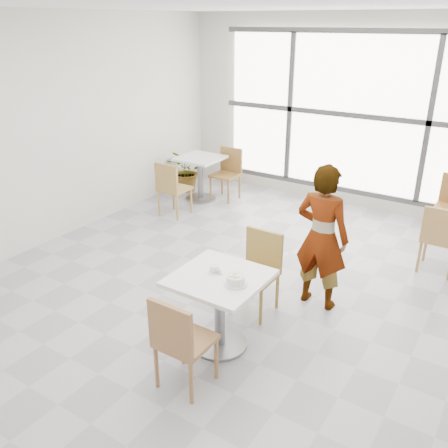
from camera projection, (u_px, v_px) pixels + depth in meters
The scene contains 16 objects.
floor at pixel (239, 297), 5.35m from camera, with size 7.00×7.00×0.00m, color #9E9EA5.
ceiling at pixel (243, 3), 4.17m from camera, with size 7.00×7.00×0.00m, color white.
wall_back at pixel (356, 115), 7.45m from camera, with size 6.00×6.00×0.00m, color silver.
wall_left at pixel (45, 133), 6.26m from camera, with size 7.00×7.00×0.00m, color silver.
window at pixel (355, 115), 7.40m from camera, with size 4.60×0.07×2.52m.
main_table at pixel (220, 298), 4.35m from camera, with size 0.80×0.80×0.75m.
chair_near at pixel (179, 339), 3.83m from camera, with size 0.42×0.42×0.87m.
chair_far at pixel (259, 266), 4.96m from camera, with size 0.42×0.42×0.87m.
oatmeal_bowl at pixel (236, 280), 4.12m from camera, with size 0.21×0.21×0.10m.
coffee_cup at pixel (214, 269), 4.32m from camera, with size 0.16×0.13×0.07m.
person at pixel (322, 237), 4.94m from camera, with size 0.58×0.38×1.58m, color black.
bg_table_left at pixel (200, 172), 8.08m from camera, with size 0.70×0.70×0.75m.
bg_chair_left_near at pixel (171, 186), 7.36m from camera, with size 0.42×0.42×0.87m.
bg_chair_left_far at pixel (228, 170), 8.14m from camera, with size 0.42×0.42×0.87m.
bg_chair_right_near at pixel (441, 236), 5.67m from camera, with size 0.42×0.42×0.87m.
plant_left at pixel (187, 171), 8.54m from camera, with size 0.67×0.58×0.75m, color #5D8640.
Camera 1 is at (2.37, -3.94, 2.86)m, focal length 38.22 mm.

